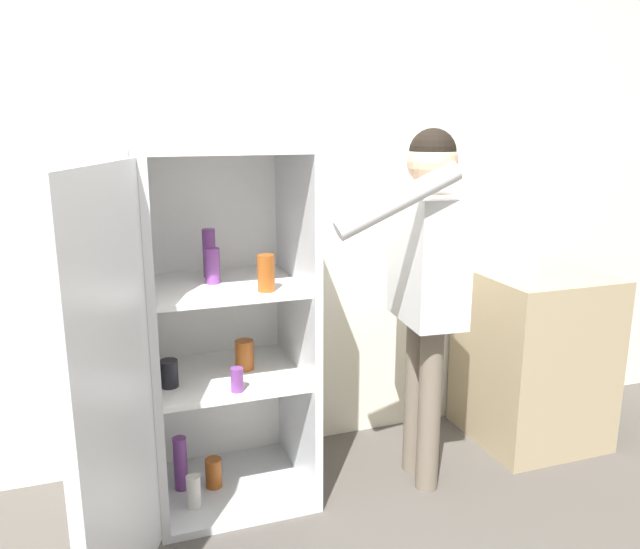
{
  "coord_description": "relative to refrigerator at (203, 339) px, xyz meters",
  "views": [
    {
      "loc": [
        -0.7,
        -1.96,
        1.66
      ],
      "look_at": [
        0.2,
        0.62,
        0.99
      ],
      "focal_mm": 35.0,
      "sensor_mm": 36.0,
      "label": 1
    }
  ],
  "objects": [
    {
      "name": "bowl",
      "position": [
        1.66,
        0.13,
        0.16
      ],
      "size": [
        0.22,
        0.22,
        0.07
      ],
      "color": "white",
      "rests_on": "counter"
    },
    {
      "name": "refrigerator",
      "position": [
        0.0,
        0.0,
        0.0
      ],
      "size": [
        0.97,
        1.26,
        1.58
      ],
      "color": "silver",
      "rests_on": "ground_plane"
    },
    {
      "name": "person",
      "position": [
        0.98,
        -0.11,
        0.27
      ],
      "size": [
        0.65,
        0.54,
        1.64
      ],
      "color": "#726656",
      "rests_on": "ground_plane"
    },
    {
      "name": "counter",
      "position": [
        1.75,
        0.08,
        -0.33
      ],
      "size": [
        0.63,
        0.64,
        0.91
      ],
      "color": "tan",
      "rests_on": "ground_plane"
    },
    {
      "name": "wall_back",
      "position": [
        0.35,
        0.45,
        0.49
      ],
      "size": [
        7.0,
        0.06,
        2.55
      ],
      "color": "silver",
      "rests_on": "ground_plane"
    }
  ]
}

